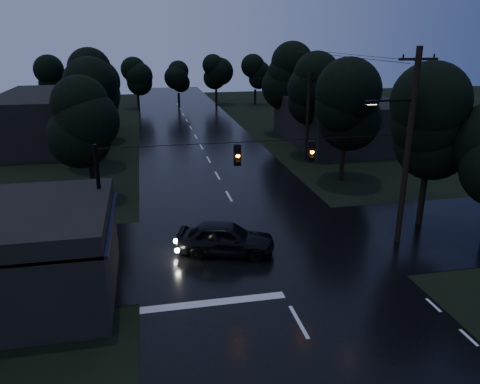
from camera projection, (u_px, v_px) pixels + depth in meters
name	position (u px, v px, depth m)	size (l,w,h in m)	color
main_road	(209.00, 160.00, 41.17)	(12.00, 120.00, 0.02)	black
cross_street	(256.00, 246.00, 24.47)	(60.00, 9.00, 0.02)	black
building_far_right	(341.00, 121.00, 46.85)	(10.00, 14.00, 4.40)	black
building_far_left	(56.00, 118.00, 46.97)	(10.00, 16.00, 5.00)	black
utility_pole_main	(407.00, 145.00, 23.27)	(3.50, 0.30, 10.00)	black
utility_pole_far	(308.00, 116.00, 39.65)	(2.00, 0.30, 7.50)	black
anchor_pole_left	(101.00, 209.00, 21.15)	(0.18, 0.18, 6.00)	black
span_signals	(274.00, 152.00, 21.96)	(15.00, 0.37, 1.12)	black
tree_corner_near	(432.00, 122.00, 25.38)	(4.48, 4.48, 9.44)	black
tree_left_a	(87.00, 120.00, 30.35)	(3.92, 3.92, 8.26)	black
tree_left_b	(89.00, 98.00, 37.54)	(4.20, 4.20, 8.85)	black
tree_left_c	(92.00, 82.00, 46.58)	(4.48, 4.48, 9.44)	black
tree_right_a	(346.00, 106.00, 33.66)	(4.20, 4.20, 8.85)	black
tree_right_b	(315.00, 88.00, 41.08)	(4.48, 4.48, 9.44)	black
tree_right_c	(288.00, 75.00, 50.35)	(4.76, 4.76, 10.03)	black
car	(226.00, 238.00, 23.39)	(1.96, 4.86, 1.66)	black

